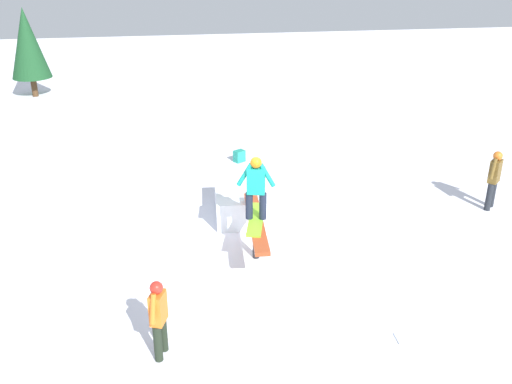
{
  "coord_description": "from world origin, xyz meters",
  "views": [
    {
      "loc": [
        9.93,
        -1.61,
        5.91
      ],
      "look_at": [
        0.0,
        0.0,
        1.45
      ],
      "focal_mm": 40.0,
      "sensor_mm": 36.0,
      "label": 1
    }
  ],
  "objects": [
    {
      "name": "snow_kicker_ramp",
      "position": [
        -2.01,
        0.13,
        0.33
      ],
      "size": [
        1.9,
        1.62,
        0.65
      ],
      "primitive_type": "cube",
      "rotation": [
        0.0,
        0.0,
        -0.07
      ],
      "color": "white",
      "rests_on": "ground"
    },
    {
      "name": "rail_feature",
      "position": [
        0.0,
        0.0,
        0.73
      ],
      "size": [
        2.62,
        0.45,
        0.85
      ],
      "rotation": [
        0.0,
        0.0,
        -0.07
      ],
      "color": "black",
      "rests_on": "ground"
    },
    {
      "name": "ground_plane",
      "position": [
        0.0,
        0.0,
        0.0
      ],
      "size": [
        60.0,
        60.0,
        0.0
      ],
      "primitive_type": "plane",
      "color": "white"
    },
    {
      "name": "loose_snowboard_white",
      "position": [
        2.97,
        2.58,
        0.01
      ],
      "size": [
        0.34,
        1.51,
        0.02
      ],
      "primitive_type": "cube",
      "rotation": [
        0.0,
        0.0,
        1.53
      ],
      "color": "white",
      "rests_on": "ground"
    },
    {
      "name": "bystander_orange",
      "position": [
        2.7,
        -1.92,
        0.75
      ],
      "size": [
        0.59,
        0.29,
        1.33
      ],
      "rotation": [
        0.0,
        0.0,
        5.93
      ],
      "color": "black",
      "rests_on": "ground"
    },
    {
      "name": "pine_tree_near",
      "position": [
        -14.35,
        -6.91,
        2.14
      ],
      "size": [
        1.56,
        1.56,
        3.53
      ],
      "color": "#4C331E",
      "rests_on": "ground"
    },
    {
      "name": "bystander_brown",
      "position": [
        -1.4,
        5.9,
        0.81
      ],
      "size": [
        0.5,
        0.52,
        1.45
      ],
      "rotation": [
        0.0,
        0.0,
        5.47
      ],
      "color": "#21252B",
      "rests_on": "ground"
    },
    {
      "name": "backpack_on_snow",
      "position": [
        -5.48,
        0.39,
        0.17
      ],
      "size": [
        0.35,
        0.37,
        0.34
      ],
      "primitive_type": "cube",
      "rotation": [
        0.0,
        0.0,
        2.13
      ],
      "color": "teal",
      "rests_on": "ground"
    },
    {
      "name": "main_rider_on_rail",
      "position": [
        0.0,
        0.0,
        1.5
      ],
      "size": [
        1.49,
        0.75,
        1.32
      ],
      "rotation": [
        0.0,
        0.0,
        -0.24
      ],
      "color": "#86D729",
      "rests_on": "rail_feature"
    }
  ]
}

